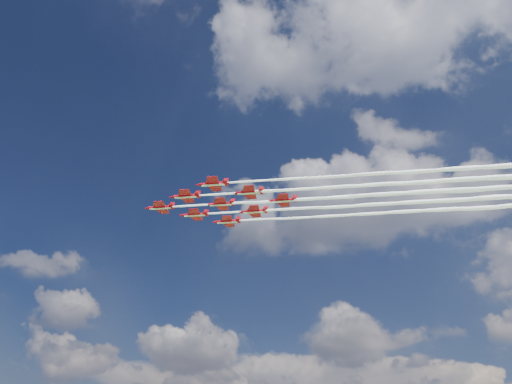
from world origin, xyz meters
TOP-DOWN VIEW (x-y plane):
  - jet_lead at (38.84, 13.49)m, footprint 112.83×36.48m
  - jet_row2_port at (51.28, 9.88)m, footprint 112.83×36.48m
  - jet_row2_starb at (47.44, 23.18)m, footprint 112.83×36.48m
  - jet_row3_port at (63.72, 6.26)m, footprint 112.83×36.48m
  - jet_row3_centre at (59.88, 19.57)m, footprint 112.83×36.48m
  - jet_row3_starb at (56.03, 32.87)m, footprint 112.83×36.48m
  - jet_row4_port at (72.32, 15.96)m, footprint 112.83×36.48m
  - jet_row4_starb at (68.48, 29.26)m, footprint 112.83×36.48m
  - jet_tail at (80.92, 25.65)m, footprint 112.83×36.48m

SIDE VIEW (x-z plane):
  - jet_lead at x=38.84m, z-range 86.88..89.64m
  - jet_row2_port at x=51.28m, z-range 86.88..89.64m
  - jet_row2_starb at x=47.44m, z-range 86.88..89.64m
  - jet_row3_port at x=63.72m, z-range 86.88..89.64m
  - jet_row3_centre at x=59.88m, z-range 86.88..89.64m
  - jet_row3_starb at x=56.03m, z-range 86.88..89.64m
  - jet_row4_port at x=72.32m, z-range 86.88..89.64m
  - jet_row4_starb at x=68.48m, z-range 86.88..89.64m
  - jet_tail at x=80.92m, z-range 86.88..89.64m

